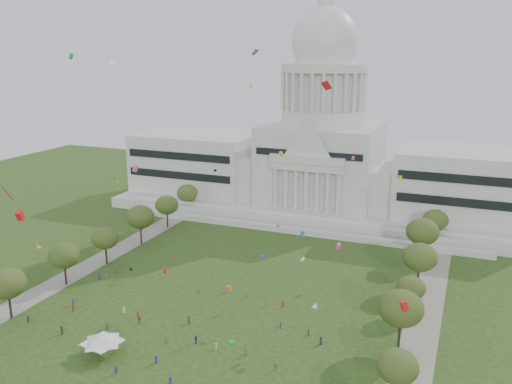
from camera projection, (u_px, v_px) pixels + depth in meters
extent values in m
plane|color=#294314|center=(178.00, 348.00, 116.82)|extent=(400.00, 400.00, 0.00)
cube|color=beige|center=(321.00, 204.00, 219.45)|extent=(160.00, 60.00, 4.00)
cube|color=beige|center=(295.00, 231.00, 190.11)|extent=(130.00, 3.00, 2.00)
cube|color=beige|center=(302.00, 220.00, 196.90)|extent=(140.00, 3.00, 5.00)
cube|color=beige|center=(198.00, 163.00, 235.19)|extent=(50.00, 34.00, 22.00)
cube|color=beige|center=(469.00, 186.00, 195.31)|extent=(50.00, 34.00, 22.00)
cube|color=beige|center=(256.00, 176.00, 224.01)|extent=(12.00, 26.00, 16.00)
cube|color=beige|center=(389.00, 188.00, 204.43)|extent=(12.00, 26.00, 16.00)
cube|color=beige|center=(321.00, 166.00, 214.49)|extent=(44.00, 38.00, 28.00)
cube|color=beige|center=(307.00, 168.00, 195.74)|extent=(28.00, 3.00, 2.40)
cube|color=black|center=(178.00, 166.00, 219.26)|extent=(46.00, 0.40, 11.00)
cube|color=black|center=(468.00, 191.00, 179.38)|extent=(46.00, 0.40, 11.00)
cylinder|color=beige|center=(323.00, 117.00, 209.57)|extent=(32.00, 32.00, 6.00)
cylinder|color=beige|center=(324.00, 91.00, 207.03)|extent=(28.00, 28.00, 14.00)
cylinder|color=beige|center=(324.00, 68.00, 204.88)|extent=(32.40, 32.40, 3.00)
cylinder|color=beige|center=(325.00, 53.00, 203.48)|extent=(22.00, 22.00, 8.00)
ellipsoid|color=silver|center=(325.00, 42.00, 202.47)|extent=(25.00, 25.00, 26.20)
cylinder|color=beige|center=(326.00, 4.00, 199.04)|extent=(6.00, 6.00, 5.00)
cube|color=gray|center=(88.00, 266.00, 161.12)|extent=(8.00, 160.00, 0.04)
cube|color=gray|center=(422.00, 326.00, 126.32)|extent=(8.00, 160.00, 0.04)
cylinder|color=black|center=(10.00, 307.00, 129.41)|extent=(0.56, 0.56, 5.75)
ellipsoid|color=#3B4C1C|center=(7.00, 283.00, 127.87)|extent=(8.86, 8.86, 7.25)
ellipsoid|color=#3A4B1C|center=(398.00, 367.00, 96.55)|extent=(7.58, 7.58, 6.20)
cylinder|color=black|center=(66.00, 275.00, 147.98)|extent=(0.56, 0.56, 5.47)
ellipsoid|color=#334917|center=(64.00, 255.00, 146.51)|extent=(8.42, 8.42, 6.89)
cylinder|color=black|center=(399.00, 336.00, 115.66)|extent=(0.56, 0.56, 6.20)
ellipsoid|color=#364917|center=(401.00, 308.00, 113.99)|extent=(9.55, 9.55, 7.82)
cylinder|color=black|center=(106.00, 255.00, 162.55)|extent=(0.56, 0.56, 5.27)
ellipsoid|color=#3A4E19|center=(105.00, 238.00, 161.13)|extent=(8.12, 8.12, 6.65)
cylinder|color=black|center=(409.00, 306.00, 131.07)|extent=(0.56, 0.56, 4.56)
ellipsoid|color=#36471A|center=(411.00, 288.00, 129.85)|extent=(7.01, 7.01, 5.74)
cylinder|color=black|center=(141.00, 235.00, 179.05)|extent=(0.56, 0.56, 6.03)
ellipsoid|color=#374917|center=(140.00, 217.00, 177.43)|extent=(9.29, 9.29, 7.60)
cylinder|color=black|center=(418.00, 279.00, 144.71)|extent=(0.56, 0.56, 5.97)
ellipsoid|color=#344A15|center=(420.00, 257.00, 143.11)|extent=(9.19, 9.19, 7.52)
cylinder|color=black|center=(167.00, 220.00, 196.21)|extent=(0.56, 0.56, 5.41)
ellipsoid|color=#354B17|center=(167.00, 205.00, 194.75)|extent=(8.33, 8.33, 6.81)
cylinder|color=black|center=(421.00, 253.00, 163.19)|extent=(0.56, 0.56, 6.37)
ellipsoid|color=#344718|center=(423.00, 232.00, 161.48)|extent=(9.82, 9.82, 8.03)
cylinder|color=black|center=(188.00, 207.00, 213.08)|extent=(0.56, 0.56, 5.32)
ellipsoid|color=#3E521F|center=(187.00, 193.00, 211.65)|extent=(8.19, 8.19, 6.70)
cylinder|color=black|center=(434.00, 237.00, 178.50)|extent=(0.56, 0.56, 5.47)
ellipsoid|color=#374917|center=(435.00, 220.00, 177.03)|extent=(8.42, 8.42, 6.89)
cylinder|color=#4C4C4C|center=(81.00, 353.00, 112.41)|extent=(0.12, 0.12, 2.78)
cylinder|color=#4C4C4C|center=(106.00, 359.00, 110.15)|extent=(0.12, 0.12, 2.78)
cylinder|color=#4C4C4C|center=(100.00, 339.00, 117.99)|extent=(0.12, 0.12, 2.78)
cylinder|color=#4C4C4C|center=(124.00, 344.00, 115.73)|extent=(0.12, 0.12, 2.78)
cube|color=white|center=(102.00, 342.00, 113.69)|extent=(7.81, 7.81, 0.22)
pyramid|color=white|center=(102.00, 337.00, 113.38)|extent=(10.94, 10.94, 2.22)
imported|color=#26262B|center=(321.00, 340.00, 118.20)|extent=(0.97, 1.08, 1.86)
imported|color=#4C4C51|center=(309.00, 333.00, 121.70)|extent=(0.87, 0.85, 1.55)
imported|color=silver|center=(216.00, 346.00, 116.38)|extent=(0.62, 1.01, 1.48)
imported|color=navy|center=(196.00, 339.00, 118.64)|extent=(0.86, 1.22, 1.89)
imported|color=#33723F|center=(189.00, 320.00, 127.09)|extent=(1.24, 1.87, 1.88)
imported|color=navy|center=(170.00, 381.00, 103.81)|extent=(0.65, 0.93, 1.81)
imported|color=navy|center=(116.00, 370.00, 107.33)|extent=(0.82, 0.68, 1.95)
imported|color=#33723F|center=(139.00, 320.00, 127.42)|extent=(0.88, 0.59, 1.72)
imported|color=#4C4C51|center=(276.00, 366.00, 108.65)|extent=(1.21, 1.31, 1.83)
imported|color=navy|center=(281.00, 325.00, 125.08)|extent=(0.73, 1.03, 1.60)
cube|color=#26262B|center=(28.00, 319.00, 128.03)|extent=(0.45, 0.45, 1.48)
cube|color=navy|center=(156.00, 359.00, 111.10)|extent=(0.54, 0.47, 1.73)
cube|color=#B21E1E|center=(283.00, 303.00, 135.78)|extent=(0.49, 0.42, 1.59)
cube|color=#B21E1E|center=(73.00, 309.00, 133.09)|extent=(0.33, 0.45, 1.52)
cube|color=#994C8C|center=(107.00, 276.00, 152.62)|extent=(0.30, 0.42, 1.46)
cube|color=#26262B|center=(62.00, 330.00, 122.41)|extent=(0.46, 0.58, 1.93)
cube|color=olive|center=(182.00, 282.00, 148.11)|extent=(0.42, 0.49, 1.59)
cube|color=#B21E1E|center=(116.00, 272.00, 155.42)|extent=(0.46, 0.41, 1.48)
cube|color=#4C4C51|center=(166.00, 341.00, 118.55)|extent=(0.30, 0.42, 1.45)
cube|color=olive|center=(268.00, 303.00, 136.06)|extent=(0.49, 0.35, 1.69)
cube|color=#33723F|center=(247.00, 295.00, 140.37)|extent=(0.29, 0.43, 1.59)
cube|color=#33723F|center=(246.00, 351.00, 114.14)|extent=(0.52, 0.54, 1.76)
cube|color=#4C4C51|center=(199.00, 291.00, 142.83)|extent=(0.32, 0.44, 1.50)
cube|color=#4C4C51|center=(107.00, 326.00, 124.73)|extent=(0.54, 0.51, 1.75)
cube|color=olive|center=(181.00, 346.00, 116.20)|extent=(0.44, 0.33, 1.48)
cube|color=silver|center=(124.00, 310.00, 132.47)|extent=(0.36, 0.48, 1.63)
cube|color=olive|center=(220.00, 312.00, 131.15)|extent=(0.33, 0.52, 1.91)
cube|color=#994C8C|center=(225.00, 290.00, 143.53)|extent=(0.41, 0.52, 1.70)
cube|color=#B21E1E|center=(138.00, 314.00, 130.28)|extent=(0.32, 0.44, 1.52)
cube|color=navy|center=(73.00, 302.00, 136.04)|extent=(0.55, 0.61, 1.94)
cube|color=#4C4C51|center=(114.00, 282.00, 148.52)|extent=(0.49, 0.52, 1.66)
cube|color=navy|center=(99.00, 277.00, 151.66)|extent=(0.37, 0.51, 1.75)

